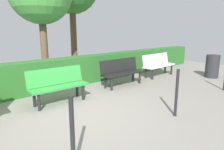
{
  "coord_description": "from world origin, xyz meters",
  "views": [
    {
      "loc": [
        2.37,
        3.63,
        1.76
      ],
      "look_at": [
        -1.28,
        -0.37,
        0.55
      ],
      "focal_mm": 32.12,
      "sensor_mm": 36.0,
      "label": 1
    }
  ],
  "objects": [
    {
      "name": "trash_bin",
      "position": [
        -5.48,
        0.67,
        0.43
      ],
      "size": [
        0.48,
        0.48,
        0.86
      ],
      "primitive_type": "cylinder",
      "color": "#262628",
      "rests_on": "ground_plane"
    },
    {
      "name": "railing_post_mid",
      "position": [
        -1.26,
        1.62,
        0.5
      ],
      "size": [
        0.06,
        0.06,
        1.0
      ],
      "primitive_type": "cylinder",
      "color": "black",
      "rests_on": "ground_plane"
    },
    {
      "name": "bench_green",
      "position": [
        0.16,
        -0.77,
        0.48
      ],
      "size": [
        1.46,
        0.52,
        0.86
      ],
      "rotation": [
        0.0,
        0.0,
        -0.04
      ],
      "color": "#2D8C38",
      "rests_on": "ground_plane"
    },
    {
      "name": "bench_white",
      "position": [
        -4.17,
        -0.87,
        0.48
      ],
      "size": [
        1.59,
        0.47,
        0.86
      ],
      "rotation": [
        0.0,
        0.0,
        0.01
      ],
      "color": "white",
      "rests_on": "ground_plane"
    },
    {
      "name": "hedge_row",
      "position": [
        -0.96,
        -1.98,
        0.46
      ],
      "size": [
        13.69,
        0.56,
        0.91
      ],
      "primitive_type": "cube",
      "color": "#266023",
      "rests_on": "ground_plane"
    },
    {
      "name": "railing_post_far",
      "position": [
        1.21,
        1.62,
        0.5
      ],
      "size": [
        0.06,
        0.06,
        1.0
      ],
      "primitive_type": "cylinder",
      "color": "black",
      "rests_on": "ground_plane"
    },
    {
      "name": "ground_plane",
      "position": [
        0.0,
        0.0,
        0.0
      ],
      "size": [
        17.69,
        17.69,
        0.0
      ],
      "primitive_type": "plane",
      "color": "gray"
    },
    {
      "name": "bench_black",
      "position": [
        -2.13,
        -0.84,
        0.48
      ],
      "size": [
        1.57,
        0.48,
        0.86
      ],
      "rotation": [
        0.0,
        0.0,
        -0.02
      ],
      "color": "black",
      "rests_on": "ground_plane"
    }
  ]
}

